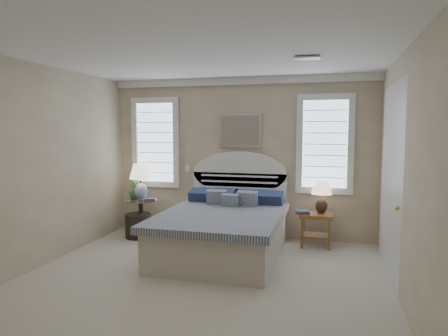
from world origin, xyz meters
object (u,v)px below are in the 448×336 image
at_px(bed, 224,228).
at_px(lamp_right, 322,193).
at_px(side_table_left, 141,214).
at_px(nightstand_right, 316,223).
at_px(floor_pot, 138,226).
at_px(lamp_left, 140,178).

bearing_deg(bed, lamp_right, 28.78).
height_order(bed, side_table_left, bed).
bearing_deg(side_table_left, bed, -19.74).
xyz_separation_m(nightstand_right, lamp_right, (0.07, 0.06, 0.46)).
bearing_deg(nightstand_right, bed, -151.97).
bearing_deg(nightstand_right, floor_pot, -175.61).
bearing_deg(floor_pot, nightstand_right, 4.39).
relative_size(bed, lamp_right, 4.36).
height_order(bed, lamp_left, bed).
xyz_separation_m(bed, nightstand_right, (1.30, 0.69, 0.00)).
bearing_deg(bed, nightstand_right, 28.03).
height_order(side_table_left, lamp_left, lamp_left).
xyz_separation_m(floor_pot, lamp_left, (-0.02, 0.16, 0.81)).
xyz_separation_m(nightstand_right, floor_pot, (-2.94, -0.23, -0.18)).
height_order(lamp_left, lamp_right, lamp_left).
bearing_deg(nightstand_right, side_table_left, -178.06).
bearing_deg(lamp_left, bed, -20.49).
bearing_deg(lamp_left, floor_pot, -82.40).
relative_size(bed, side_table_left, 3.61).
xyz_separation_m(side_table_left, lamp_left, (-0.01, 0.03, 0.62)).
xyz_separation_m(bed, lamp_right, (1.37, 0.75, 0.46)).
xyz_separation_m(side_table_left, floor_pot, (0.01, -0.13, -0.19)).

